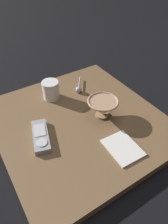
% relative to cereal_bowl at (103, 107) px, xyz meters
% --- Properties ---
extents(ground_plane, '(6.00, 6.00, 0.00)m').
position_rel_cereal_bowl_xyz_m(ground_plane, '(-0.09, 0.03, -0.08)').
color(ground_plane, black).
extents(table, '(0.62, 0.65, 0.03)m').
position_rel_cereal_bowl_xyz_m(table, '(-0.09, 0.03, -0.06)').
color(table, brown).
rests_on(table, ground).
extents(cereal_bowl, '(0.12, 0.12, 0.08)m').
position_rel_cereal_bowl_xyz_m(cereal_bowl, '(0.00, 0.00, 0.00)').
color(cereal_bowl, tan).
rests_on(cereal_bowl, table).
extents(coffee_mug, '(0.07, 0.07, 0.08)m').
position_rel_cereal_bowl_xyz_m(coffee_mug, '(-0.12, 0.22, -0.00)').
color(coffee_mug, white).
rests_on(coffee_mug, table).
extents(teaspoon, '(0.08, 0.10, 0.03)m').
position_rel_cereal_bowl_xyz_m(teaspoon, '(0.01, 0.19, -0.03)').
color(teaspoon, '#A3A5B2').
rests_on(teaspoon, table).
extents(tv_remote_near, '(0.10, 0.16, 0.02)m').
position_rel_cereal_bowl_xyz_m(tv_remote_near, '(-0.26, 0.02, -0.03)').
color(tv_remote_near, '#9E9EA3').
rests_on(tv_remote_near, table).
extents(folded_napkin, '(0.11, 0.13, 0.01)m').
position_rel_cereal_bowl_xyz_m(folded_napkin, '(-0.04, -0.17, -0.04)').
color(folded_napkin, white).
rests_on(folded_napkin, table).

